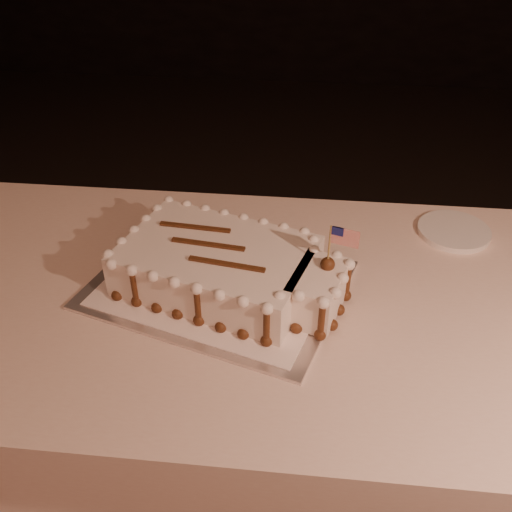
# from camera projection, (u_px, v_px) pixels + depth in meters

# --- Properties ---
(banquet_table) EXTENTS (2.40, 0.80, 0.75)m
(banquet_table) POSITION_uv_depth(u_px,v_px,m) (394.00, 424.00, 1.37)
(banquet_table) COLOR beige
(banquet_table) RESTS_ON ground
(cake_board) EXTENTS (0.59, 0.51, 0.01)m
(cake_board) POSITION_uv_depth(u_px,v_px,m) (218.00, 285.00, 1.19)
(cake_board) COLOR beige
(cake_board) RESTS_ON banquet_table
(doily) EXTENTS (0.53, 0.46, 0.00)m
(doily) POSITION_uv_depth(u_px,v_px,m) (218.00, 283.00, 1.19)
(doily) COLOR white
(doily) RESTS_ON cake_board
(sheet_cake) EXTENTS (0.50, 0.36, 0.19)m
(sheet_cake) POSITION_uv_depth(u_px,v_px,m) (229.00, 268.00, 1.16)
(sheet_cake) COLOR white
(sheet_cake) RESTS_ON doily
(side_plate) EXTENTS (0.17, 0.17, 0.01)m
(side_plate) POSITION_uv_depth(u_px,v_px,m) (454.00, 231.00, 1.35)
(side_plate) COLOR silver
(side_plate) RESTS_ON banquet_table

